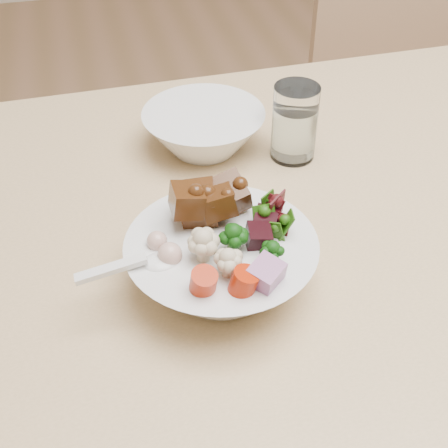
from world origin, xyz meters
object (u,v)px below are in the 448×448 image
object	(u,v)px
food_bowl	(222,260)
side_bowl	(204,130)
water_glass	(294,125)
chair_far	(392,120)

from	to	relation	value
food_bowl	side_bowl	size ratio (longest dim) A/B	1.19
food_bowl	side_bowl	xyz separation A→B (m)	(0.04, 0.27, -0.01)
water_glass	side_bowl	size ratio (longest dim) A/B	0.62
chair_far	water_glass	distance (m)	0.74
chair_far	side_bowl	distance (m)	0.78
chair_far	side_bowl	world-z (taller)	chair_far
food_bowl	water_glass	distance (m)	0.27
side_bowl	chair_far	bearing A→B (deg)	38.08
chair_far	water_glass	xyz separation A→B (m)	(-0.45, -0.49, 0.34)
food_bowl	side_bowl	bearing A→B (deg)	81.58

